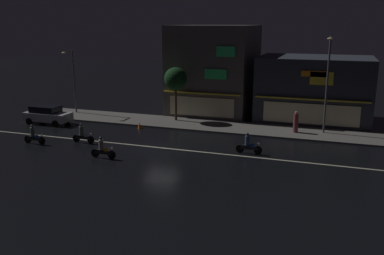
{
  "coord_description": "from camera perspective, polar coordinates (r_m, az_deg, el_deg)",
  "views": [
    {
      "loc": [
        12.0,
        -27.66,
        9.09
      ],
      "look_at": [
        1.86,
        1.69,
        1.32
      ],
      "focal_mm": 39.3,
      "sensor_mm": 36.0,
      "label": 1
    }
  ],
  "objects": [
    {
      "name": "streetlamp_west",
      "position": [
        44.04,
        -15.9,
        6.76
      ],
      "size": [
        0.44,
        1.64,
        6.3
      ],
      "color": "#47494C",
      "rests_on": "sidewalk_far"
    },
    {
      "name": "storefront_left_block",
      "position": [
        41.55,
        16.23,
        5.06
      ],
      "size": [
        10.28,
        7.33,
        6.01
      ],
      "color": "#2D333D",
      "rests_on": "ground"
    },
    {
      "name": "lane_divider_stripe",
      "position": [
        31.49,
        -4.22,
        -2.76
      ],
      "size": [
        31.85,
        0.16,
        0.01
      ],
      "primitive_type": "cube",
      "color": "beige",
      "rests_on": "ground"
    },
    {
      "name": "motorcycle_trailing_far",
      "position": [
        33.64,
        -14.62,
        -0.99
      ],
      "size": [
        1.9,
        0.6,
        1.52
      ],
      "rotation": [
        0.0,
        0.0,
        3.12
      ],
      "color": "black",
      "rests_on": "ground"
    },
    {
      "name": "street_tree",
      "position": [
        39.06,
        -2.24,
        6.56
      ],
      "size": [
        2.13,
        2.13,
        4.98
      ],
      "color": "#473323",
      "rests_on": "sidewalk_far"
    },
    {
      "name": "sidewalk_far",
      "position": [
        38.38,
        0.28,
        0.45
      ],
      "size": [
        33.53,
        4.31,
        0.14
      ],
      "primitive_type": "cube",
      "color": "#5B5954",
      "rests_on": "ground"
    },
    {
      "name": "motorcycle_following",
      "position": [
        34.5,
        -20.67,
        -1.07
      ],
      "size": [
        1.9,
        0.6,
        1.52
      ],
      "rotation": [
        0.0,
        0.0,
        3.04
      ],
      "color": "black",
      "rests_on": "ground"
    },
    {
      "name": "motorcycle_opposite_lane",
      "position": [
        30.19,
        7.66,
        -2.35
      ],
      "size": [
        1.9,
        0.6,
        1.52
      ],
      "rotation": [
        0.0,
        0.0,
        0.12
      ],
      "color": "black",
      "rests_on": "ground"
    },
    {
      "name": "parked_car_near_kerb",
      "position": [
        40.96,
        -19.04,
        1.69
      ],
      "size": [
        4.3,
        1.98,
        1.67
      ],
      "rotation": [
        0.0,
        0.0,
        3.14
      ],
      "color": "silver",
      "rests_on": "ground"
    },
    {
      "name": "ground_plane",
      "position": [
        31.49,
        -4.22,
        -2.77
      ],
      "size": [
        140.0,
        140.0,
        0.0
      ],
      "primitive_type": "plane",
      "color": "black"
    },
    {
      "name": "motorcycle_lead",
      "position": [
        29.55,
        -12.05,
        -2.91
      ],
      "size": [
        1.9,
        0.6,
        1.52
      ],
      "rotation": [
        0.0,
        0.0,
        3.23
      ],
      "color": "black",
      "rests_on": "ground"
    },
    {
      "name": "traffic_cone",
      "position": [
        37.39,
        -7.12,
        0.29
      ],
      "size": [
        0.36,
        0.36,
        0.55
      ],
      "primitive_type": "cone",
      "color": "orange",
      "rests_on": "ground"
    },
    {
      "name": "storefront_center_block",
      "position": [
        43.81,
        3.08,
        7.9
      ],
      "size": [
        7.97,
        8.96,
        8.84
      ],
      "color": "#56514C",
      "rests_on": "ground"
    },
    {
      "name": "streetlamp_mid",
      "position": [
        35.91,
        17.91,
        6.45
      ],
      "size": [
        0.44,
        1.64,
        7.93
      ],
      "color": "#47494C",
      "rests_on": "sidewalk_far"
    },
    {
      "name": "pedestrian_on_sidewalk",
      "position": [
        36.16,
        13.9,
        0.64
      ],
      "size": [
        0.41,
        0.41,
        1.81
      ],
      "rotation": [
        0.0,
        0.0,
        3.97
      ],
      "color": "brown",
      "rests_on": "sidewalk_far"
    }
  ]
}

